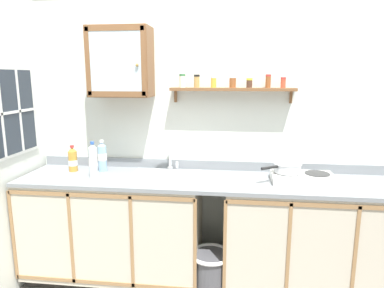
{
  "coord_description": "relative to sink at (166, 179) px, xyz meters",
  "views": [
    {
      "loc": [
        0.19,
        -2.2,
        1.7
      ],
      "look_at": [
        -0.14,
        0.5,
        1.17
      ],
      "focal_mm": 31.97,
      "sensor_mm": 36.0,
      "label": 1
    }
  ],
  "objects": [
    {
      "name": "back_wall",
      "position": [
        0.34,
        0.28,
        0.35
      ],
      "size": [
        3.64,
        0.07,
        2.44
      ],
      "color": "silver",
      "rests_on": "ground"
    },
    {
      "name": "lower_cabinet_run",
      "position": [
        -0.44,
        -0.04,
        -0.44
      ],
      "size": [
        1.46,
        0.59,
        0.88
      ],
      "color": "black",
      "rests_on": "ground"
    },
    {
      "name": "lower_cabinet_run_right",
      "position": [
        1.17,
        -0.04,
        -0.44
      ],
      "size": [
        1.37,
        0.59,
        0.88
      ],
      "color": "black",
      "rests_on": "ground"
    },
    {
      "name": "countertop",
      "position": [
        0.34,
        -0.04,
        0.01
      ],
      "size": [
        3.0,
        0.61,
        0.03
      ],
      "primitive_type": "cube",
      "color": "gray",
      "rests_on": "lower_cabinet_run"
    },
    {
      "name": "backsplash",
      "position": [
        0.34,
        0.24,
        0.07
      ],
      "size": [
        3.0,
        0.02,
        0.08
      ],
      "primitive_type": "cube",
      "color": "gray",
      "rests_on": "countertop"
    },
    {
      "name": "sink",
      "position": [
        0.0,
        0.0,
        0.0
      ],
      "size": [
        0.56,
        0.43,
        0.47
      ],
      "color": "silver",
      "rests_on": "countertop"
    },
    {
      "name": "hot_plate_stove",
      "position": [
        1.07,
        -0.02,
        0.06
      ],
      "size": [
        0.47,
        0.27,
        0.07
      ],
      "color": "silver",
      "rests_on": "countertop"
    },
    {
      "name": "saucepan",
      "position": [
        0.96,
        -0.0,
        0.13
      ],
      "size": [
        0.32,
        0.26,
        0.07
      ],
      "color": "silver",
      "rests_on": "hot_plate_stove"
    },
    {
      "name": "bottle_water_clear_0",
      "position": [
        -0.56,
        -0.11,
        0.16
      ],
      "size": [
        0.07,
        0.07,
        0.29
      ],
      "color": "silver",
      "rests_on": "countertop"
    },
    {
      "name": "bottle_juice_amber_1",
      "position": [
        -0.81,
        0.05,
        0.13
      ],
      "size": [
        0.08,
        0.08,
        0.22
      ],
      "color": "gold",
      "rests_on": "countertop"
    },
    {
      "name": "bottle_water_blue_2",
      "position": [
        -0.56,
        0.08,
        0.15
      ],
      "size": [
        0.07,
        0.07,
        0.27
      ],
      "color": "#8CB7E0",
      "rests_on": "countertop"
    },
    {
      "name": "wall_cabinet",
      "position": [
        -0.38,
        0.12,
        0.93
      ],
      "size": [
        0.5,
        0.28,
        0.56
      ],
      "color": "brown"
    },
    {
      "name": "spice_shelf",
      "position": [
        0.51,
        0.18,
        0.74
      ],
      "size": [
        1.0,
        0.14,
        0.23
      ],
      "color": "brown"
    },
    {
      "name": "window",
      "position": [
        -1.17,
        -0.2,
        0.55
      ],
      "size": [
        0.03,
        0.65,
        0.69
      ],
      "color": "#262D38"
    },
    {
      "name": "trash_bin",
      "position": [
        0.39,
        -0.2,
        -0.69
      ],
      "size": [
        0.33,
        0.33,
        0.37
      ],
      "color": "#4C4C51",
      "rests_on": "ground"
    }
  ]
}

